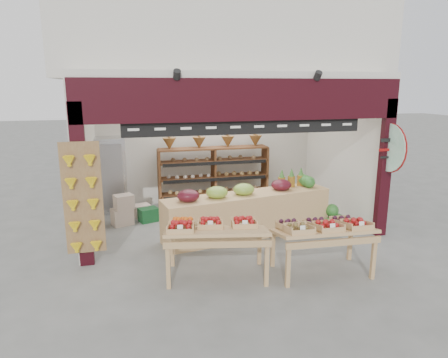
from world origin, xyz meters
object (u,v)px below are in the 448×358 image
Objects in this scene: mid_counter at (247,213)px; display_table_right at (323,228)px; back_shelving at (214,163)px; cardboard_stack at (133,212)px; display_table_left at (210,229)px; refrigerator at (110,175)px; watermelon_pile at (330,220)px.

mid_counter reaches higher than display_table_right.
cardboard_stack is at bearing -156.28° from back_shelving.
cardboard_stack is 3.05m from display_table_left.
refrigerator is 1.03× the size of display_table_left.
back_shelving is 2.61× the size of cardboard_stack.
display_table_left reaches higher than watermelon_pile.
display_table_left is at bearing 167.63° from display_table_right.
display_table_right is (3.24, -4.13, -0.12)m from refrigerator.
back_shelving is 0.79× the size of mid_counter.
display_table_right is at bearing -12.37° from display_table_left.
refrigerator reaches higher than mid_counter.
display_table_right is 2.10× the size of watermelon_pile.
back_shelving is 2.29m from mid_counter.
display_table_right is (0.81, -4.05, -0.29)m from back_shelving.
watermelon_pile is (2.83, 1.39, -0.57)m from display_table_left.
watermelon_pile is (4.37, -2.37, -0.68)m from refrigerator.
display_table_right is (0.64, -1.83, 0.28)m from mid_counter.
cardboard_stack is (-1.99, -0.87, -0.80)m from back_shelving.
refrigerator is 1.68× the size of cardboard_stack.
display_table_left is at bearing -71.92° from refrigerator.
back_shelving is 2.31m from cardboard_stack.
display_table_right is at bearing -122.61° from watermelon_pile.
mid_counter reaches higher than watermelon_pile.
back_shelving is 3.79m from display_table_left.
mid_counter is at bearing -85.69° from back_shelving.
display_table_left reaches higher than cardboard_stack.
display_table_left is at bearing -126.06° from mid_counter.
refrigerator is at bearing 112.27° from display_table_left.
back_shelving reaches higher than display_table_left.
refrigerator is 1.23m from cardboard_stack.
back_shelving is 4.14m from display_table_right.
mid_counter is 1.83m from display_table_left.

